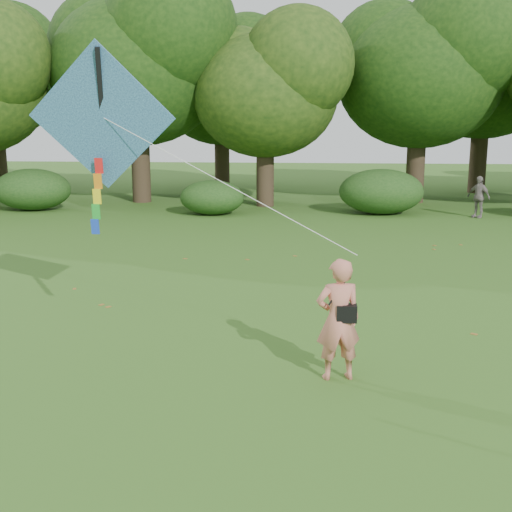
{
  "coord_description": "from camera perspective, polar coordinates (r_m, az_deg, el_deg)",
  "views": [
    {
      "loc": [
        0.07,
        -9.1,
        3.88
      ],
      "look_at": [
        -0.88,
        2.0,
        1.5
      ],
      "focal_mm": 45.0,
      "sensor_mm": 36.0,
      "label": 1
    }
  ],
  "objects": [
    {
      "name": "ground",
      "position": [
        9.89,
        4.15,
        -11.07
      ],
      "size": [
        100.0,
        100.0,
        0.0
      ],
      "primitive_type": "plane",
      "color": "#265114",
      "rests_on": "ground"
    },
    {
      "name": "fallen_leaves",
      "position": [
        16.89,
        3.29,
        -1.22
      ],
      "size": [
        10.32,
        8.91,
        0.01
      ],
      "color": "brown",
      "rests_on": "ground"
    },
    {
      "name": "tree_line",
      "position": [
        32.06,
        8.02,
        15.02
      ],
      "size": [
        54.7,
        15.3,
        9.48
      ],
      "color": "#3A2D1E",
      "rests_on": "ground"
    },
    {
      "name": "man_kite_flyer",
      "position": [
        9.74,
        7.32,
        -5.62
      ],
      "size": [
        0.77,
        0.59,
        1.88
      ],
      "primitive_type": "imported",
      "rotation": [
        0.0,
        0.0,
        3.37
      ],
      "color": "#CD7460",
      "rests_on": "ground"
    },
    {
      "name": "shrub_band",
      "position": [
        26.88,
        3.18,
        5.57
      ],
      "size": [
        39.15,
        3.22,
        1.88
      ],
      "color": "#264919",
      "rests_on": "ground"
    },
    {
      "name": "crossbody_bag",
      "position": [
        9.68,
        8.04,
        -4.98
      ],
      "size": [
        0.43,
        0.2,
        0.73
      ],
      "color": "black",
      "rests_on": "ground"
    },
    {
      "name": "flying_kite",
      "position": [
        11.12,
        -13.5,
        11.7
      ],
      "size": [
        5.39,
        1.77,
        3.19
      ],
      "color": "#233D99",
      "rests_on": "ground"
    },
    {
      "name": "bystander_right",
      "position": [
        27.3,
        19.17,
        4.98
      ],
      "size": [
        0.98,
        0.99,
        1.67
      ],
      "primitive_type": "imported",
      "rotation": [
        0.0,
        0.0,
        -0.8
      ],
      "color": "gray",
      "rests_on": "ground"
    }
  ]
}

